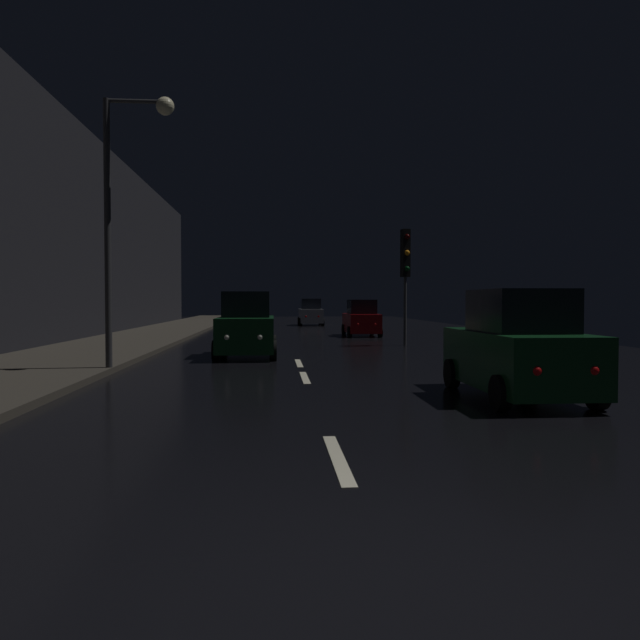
% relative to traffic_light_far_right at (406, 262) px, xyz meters
% --- Properties ---
extents(ground, '(26.07, 84.00, 0.02)m').
position_rel_traffic_light_far_right_xyz_m(ground, '(-4.54, 4.16, -3.36)').
color(ground, black).
extents(sidewalk_left, '(4.40, 84.00, 0.15)m').
position_rel_traffic_light_far_right_xyz_m(sidewalk_left, '(-11.37, 4.16, -3.27)').
color(sidewalk_left, '#38332B').
rests_on(sidewalk_left, ground).
extents(building_facade_left, '(0.80, 63.00, 9.53)m').
position_rel_traffic_light_far_right_xyz_m(building_facade_left, '(-13.97, 0.66, 1.42)').
color(building_facade_left, black).
rests_on(building_facade_left, ground).
extents(lane_centerline, '(0.16, 12.78, 0.01)m').
position_rel_traffic_light_far_right_xyz_m(lane_centerline, '(-4.54, -11.39, -3.34)').
color(lane_centerline, beige).
rests_on(lane_centerline, ground).
extents(traffic_light_far_right, '(0.36, 0.48, 4.63)m').
position_rel_traffic_light_far_right_xyz_m(traffic_light_far_right, '(0.00, 0.00, 0.00)').
color(traffic_light_far_right, '#38383A').
rests_on(traffic_light_far_right, ground).
extents(streetlamp_overhead, '(1.70, 0.44, 6.73)m').
position_rel_traffic_light_far_right_xyz_m(streetlamp_overhead, '(-8.79, -8.85, 1.16)').
color(streetlamp_overhead, '#2D2D30').
rests_on(streetlamp_overhead, ground).
extents(car_approaching_headlights, '(1.90, 4.11, 2.07)m').
position_rel_traffic_light_far_right_xyz_m(car_approaching_headlights, '(-6.11, -4.50, -2.40)').
color(car_approaching_headlights, '#0F3819').
rests_on(car_approaching_headlights, ground).
extents(car_parked_right_near, '(1.82, 3.94, 1.98)m').
position_rel_traffic_light_far_right_xyz_m(car_parked_right_near, '(-0.80, -13.25, -2.44)').
color(car_parked_right_near, '#0F3819').
rests_on(car_parked_right_near, ground).
extents(car_parked_right_far, '(1.69, 3.66, 1.84)m').
position_rel_traffic_light_far_right_xyz_m(car_parked_right_far, '(-0.80, 6.69, -2.50)').
color(car_parked_right_far, maroon).
rests_on(car_parked_right_far, ground).
extents(car_distant_taillights, '(1.78, 3.86, 1.95)m').
position_rel_traffic_light_far_right_xyz_m(car_distant_taillights, '(-2.54, 20.54, -2.46)').
color(car_distant_taillights, '#A5A8AD').
rests_on(car_distant_taillights, ground).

